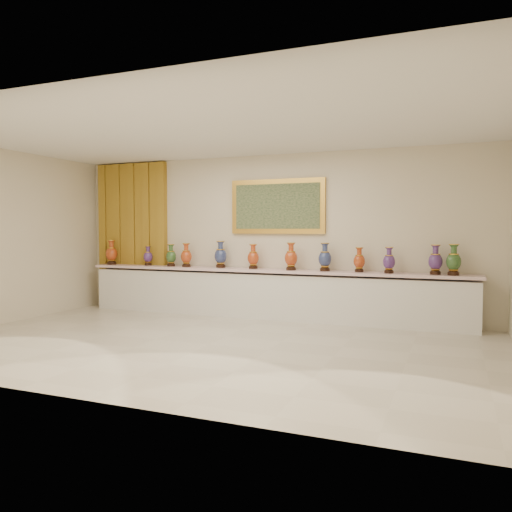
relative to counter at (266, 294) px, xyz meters
The scene contains 16 objects.
ground 2.31m from the counter, 90.00° to the right, with size 8.00×8.00×0.00m, color beige.
room 2.78m from the counter, behind, with size 8.00×8.00×8.00m.
counter is the anchor object (origin of this frame).
vase_0 3.48m from the counter, behind, with size 0.29×0.29×0.51m.
vase_1 2.63m from the counter, behind, with size 0.20×0.20×0.39m.
vase_2 2.10m from the counter, behind, with size 0.24×0.24×0.43m.
vase_3 1.77m from the counter, behind, with size 0.28×0.28×0.46m.
vase_4 1.16m from the counter, behind, with size 0.25×0.25×0.51m.
vase_5 0.72m from the counter, behind, with size 0.25×0.25×0.46m.
vase_6 0.84m from the counter, ahead, with size 0.23×0.23×0.49m.
vase_7 1.29m from the counter, ahead, with size 0.25×0.25×0.49m.
vase_8 1.81m from the counter, ahead, with size 0.20×0.20×0.42m.
vase_9 2.28m from the counter, ahead, with size 0.25×0.25×0.43m.
vase_10 2.98m from the counter, ahead, with size 0.23×0.23×0.48m.
vase_11 3.25m from the counter, ahead, with size 0.27×0.27×0.49m.
label_card 1.08m from the counter, behind, with size 0.10×0.06×0.00m, color white.
Camera 1 is at (3.19, -6.21, 1.61)m, focal length 35.00 mm.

